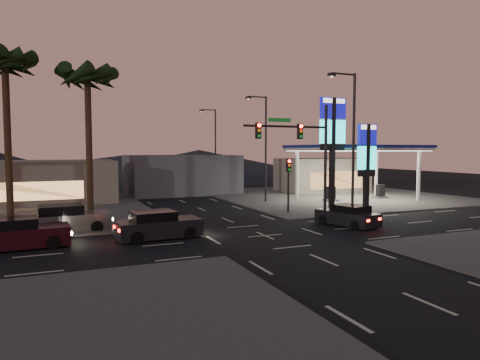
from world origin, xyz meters
name	(u,v)px	position (x,y,z in m)	size (l,w,h in m)	color
ground	(265,236)	(0.00, 0.00, 0.00)	(140.00, 140.00, 0.00)	black
corner_lot_ne	(332,196)	(16.00, 16.00, 0.06)	(24.00, 24.00, 0.12)	#47443F
gas_station	(357,149)	(16.00, 12.00, 5.08)	(12.20, 8.20, 5.47)	silver
convenience_store	(322,175)	(18.00, 21.00, 2.00)	(10.00, 6.00, 4.00)	#726B5B
pylon_sign_tall	(333,132)	(8.50, 5.50, 6.39)	(2.20, 0.35, 9.00)	black
pylon_sign_short	(367,154)	(11.00, 4.50, 4.66)	(1.60, 0.35, 7.00)	black
traffic_signal_mast	(303,147)	(3.76, 1.99, 5.23)	(6.10, 0.39, 8.00)	black
pedestal_signal	(289,177)	(5.50, 6.98, 2.92)	(0.32, 0.39, 4.30)	black
streetlight_near	(351,139)	(6.79, 1.00, 5.72)	(2.14, 0.25, 10.00)	black
streetlight_mid	(264,142)	(6.79, 14.00, 5.72)	(2.14, 0.25, 10.00)	black
streetlight_far	(214,144)	(6.79, 28.00, 5.72)	(2.14, 0.25, 10.00)	black
palm_a	(88,86)	(-9.00, 9.50, 9.43)	(4.41, 4.41, 10.86)	black
palm_b	(5,73)	(-14.00, 9.50, 9.97)	(4.41, 4.41, 11.46)	black
building_far_west	(24,182)	(-14.00, 22.00, 2.00)	(16.00, 8.00, 4.00)	#726B5B
building_far_mid	(181,174)	(2.00, 26.00, 2.20)	(12.00, 9.00, 4.40)	#4C4C51
hill_right	(199,162)	(15.00, 60.00, 2.50)	(50.00, 50.00, 5.00)	black
hill_center	(123,166)	(0.00, 60.00, 2.00)	(60.00, 60.00, 4.00)	black
car_lane_a_front	(158,226)	(-5.92, 1.72, 0.73)	(4.94, 2.33, 1.57)	black
car_lane_a_mid	(18,234)	(-12.98, 2.01, 0.73)	(4.95, 2.35, 1.57)	black
car_lane_b_front	(66,220)	(-10.68, 5.71, 0.78)	(5.26, 2.44, 1.68)	#565658
suv_station	(348,216)	(6.52, 0.81, 0.65)	(2.68, 4.49, 1.41)	black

